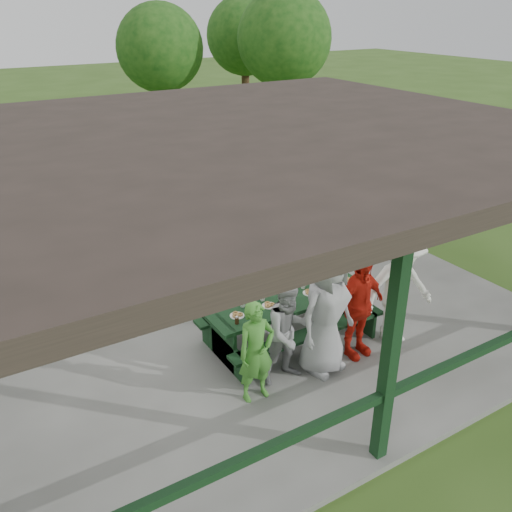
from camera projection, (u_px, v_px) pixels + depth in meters
ground at (228, 319)px, 9.59m from camera, size 90.00×90.00×0.00m
concrete_slab at (228, 317)px, 9.56m from camera, size 10.00×8.00×0.10m
pavilion_structure at (224, 141)px, 8.24m from camera, size 10.60×8.60×3.24m
picnic_table_near at (290, 314)px, 8.64m from camera, size 2.76×1.39×0.75m
picnic_table_far at (231, 267)px, 10.20m from camera, size 2.36×1.39×0.75m
table_setting at (291, 296)px, 8.56m from camera, size 2.39×0.45×0.10m
contestant_green at (256, 352)px, 7.26m from camera, size 0.55×0.37×1.49m
contestant_grey_left at (289, 332)px, 7.61m from camera, size 0.78×0.61×1.58m
contestant_grey_mid at (326, 311)px, 7.74m from camera, size 1.07×0.80×1.97m
contestant_red at (358, 306)px, 8.13m from camera, size 1.02×0.48×1.70m
contestant_white_fedora at (399, 289)px, 8.41m from camera, size 1.33×0.91×1.96m
spectator_lblue at (168, 243)px, 10.18m from camera, size 1.71×1.12×1.76m
spectator_blue at (93, 251)px, 10.07m from camera, size 0.59×0.39×1.59m
spectator_grey at (245, 233)px, 11.02m from camera, size 0.78×0.66×1.45m
pickup_truck at (119, 175)px, 14.97m from camera, size 5.91×4.50×1.49m
tree_mid at (160, 48)px, 20.62m from camera, size 3.30×3.30×5.16m
tree_right at (284, 39)px, 20.63m from camera, size 3.61×3.61×5.64m
tree_far_right at (245, 36)px, 24.59m from camera, size 3.50×3.50×5.46m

